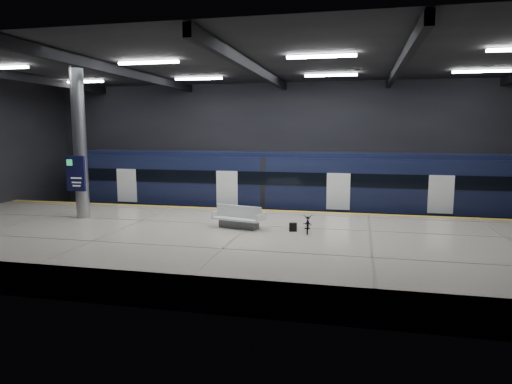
% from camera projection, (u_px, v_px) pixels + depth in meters
% --- Properties ---
extents(ground, '(30.00, 30.00, 0.00)m').
position_uv_depth(ground, '(255.00, 244.00, 20.68)').
color(ground, black).
rests_on(ground, ground).
extents(room_shell, '(30.10, 16.10, 8.05)m').
position_uv_depth(room_shell, '(255.00, 117.00, 19.91)').
color(room_shell, black).
rests_on(room_shell, ground).
extents(platform, '(30.00, 11.00, 1.10)m').
position_uv_depth(platform, '(241.00, 246.00, 18.19)').
color(platform, beige).
rests_on(platform, ground).
extents(safety_strip, '(30.00, 0.40, 0.01)m').
position_uv_depth(safety_strip, '(267.00, 210.00, 23.19)').
color(safety_strip, gold).
rests_on(safety_strip, platform).
extents(rails, '(30.00, 1.52, 0.16)m').
position_uv_depth(rails, '(276.00, 220.00, 25.98)').
color(rails, gray).
rests_on(rails, ground).
extents(train, '(29.40, 2.84, 3.79)m').
position_uv_depth(train, '(317.00, 186.00, 25.21)').
color(train, black).
rests_on(train, ground).
extents(bench, '(2.28, 1.37, 0.94)m').
position_uv_depth(bench, '(239.00, 220.00, 19.00)').
color(bench, '#595B60').
rests_on(bench, platform).
extents(bicycle, '(0.64, 1.50, 0.77)m').
position_uv_depth(bicycle, '(308.00, 223.00, 18.18)').
color(bicycle, '#99999E').
rests_on(bicycle, platform).
extents(pannier_bag, '(0.33, 0.25, 0.35)m').
position_uv_depth(pannier_bag, '(293.00, 227.00, 18.34)').
color(pannier_bag, black).
rests_on(pannier_bag, platform).
extents(info_column, '(0.90, 0.78, 6.90)m').
position_uv_depth(info_column, '(80.00, 145.00, 20.83)').
color(info_column, '#9EA0A5').
rests_on(info_column, platform).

